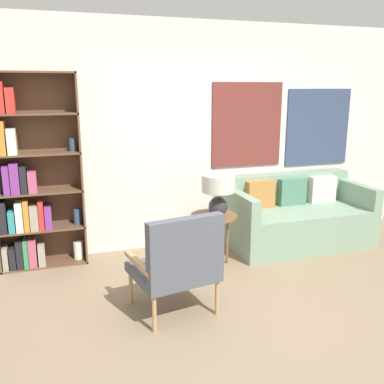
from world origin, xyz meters
name	(u,v)px	position (x,y,z in m)	size (l,w,h in m)	color
ground_plane	(248,323)	(0.00, 0.00, 0.00)	(14.00, 14.00, 0.00)	#847056
wall_back	(182,137)	(0.05, 2.03, 1.35)	(6.40, 0.08, 2.70)	silver
bookshelf	(27,185)	(-1.74, 1.84, 0.92)	(0.92, 0.30, 2.10)	brown
armchair	(179,261)	(-0.51, 0.32, 0.51)	(0.77, 0.73, 0.92)	tan
couch	(296,218)	(1.41, 1.56, 0.33)	(1.75, 0.88, 0.85)	gray
side_table	(214,220)	(0.19, 1.31, 0.50)	(0.52, 0.52, 0.56)	brown
table_lamp	(218,190)	(0.22, 1.25, 0.86)	(0.36, 0.36, 0.46)	#2D2D33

